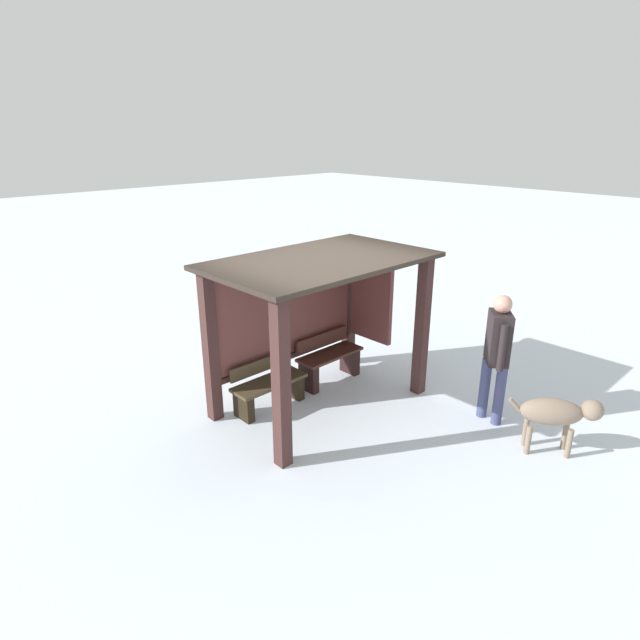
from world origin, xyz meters
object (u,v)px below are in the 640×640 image
bench_left_inside (268,387)px  dog (557,413)px  bench_center_inside (329,360)px  person_walking (497,349)px  bus_shelter (316,298)px

bench_left_inside → dog: size_ratio=1.20×
bench_left_inside → bench_center_inside: size_ratio=1.00×
bench_center_inside → person_walking: 2.61m
person_walking → bench_left_inside: bearing=129.9°
bench_left_inside → bench_center_inside: bench_center_inside is taller
bus_shelter → bench_center_inside: bearing=23.8°
bus_shelter → person_walking: (1.26, -2.18, -0.48)m
person_walking → dog: size_ratio=1.94×
bus_shelter → dog: (1.13, -3.12, -1.01)m
bus_shelter → bench_center_inside: bus_shelter is taller
bench_left_inside → person_walking: (2.00, -2.39, 0.75)m
person_walking → bench_center_inside: bearing=108.0°
bus_shelter → dog: bus_shelter is taller
bench_left_inside → bench_center_inside: 1.22m
bus_shelter → bench_left_inside: (-0.74, 0.21, -1.23)m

